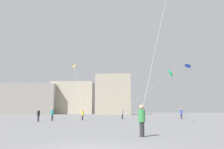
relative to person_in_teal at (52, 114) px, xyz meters
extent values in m
cylinder|color=#2D2D33|center=(0.00, 0.00, -0.58)|extent=(0.27, 0.27, 0.82)
cylinder|color=teal|center=(0.00, 0.00, 0.19)|extent=(0.39, 0.39, 0.71)
sphere|color=tan|center=(0.00, 0.00, 0.68)|extent=(0.27, 0.27, 0.27)
cylinder|color=#2D2D33|center=(-1.05, -2.78, -0.61)|extent=(0.25, 0.25, 0.75)
cylinder|color=black|center=(-1.05, -2.78, 0.09)|extent=(0.36, 0.36, 0.65)
sphere|color=tan|center=(-1.05, -2.78, 0.54)|extent=(0.25, 0.25, 0.25)
cylinder|color=#2D2D33|center=(20.74, 7.19, -0.57)|extent=(0.28, 0.28, 0.84)
cylinder|color=#3351B7|center=(20.74, 7.19, 0.22)|extent=(0.40, 0.40, 0.73)
sphere|color=tan|center=(20.74, 7.19, 0.73)|extent=(0.28, 0.28, 0.28)
cylinder|color=#2D2D33|center=(4.31, 0.88, -0.62)|extent=(0.24, 0.24, 0.74)
cylinder|color=yellow|center=(4.31, 0.88, 0.07)|extent=(0.35, 0.35, 0.64)
sphere|color=tan|center=(4.31, 0.88, 0.51)|extent=(0.24, 0.24, 0.24)
cylinder|color=#2D2D33|center=(10.35, 6.21, -0.58)|extent=(0.26, 0.26, 0.81)
cylinder|color=gray|center=(10.35, 6.21, 0.17)|extent=(0.39, 0.39, 0.70)
sphere|color=tan|center=(10.35, 6.21, 0.66)|extent=(0.26, 0.26, 0.26)
cylinder|color=#2D2D33|center=(11.02, -19.86, -0.59)|extent=(0.26, 0.26, 0.81)
cylinder|color=#388C47|center=(11.02, -19.86, 0.17)|extent=(0.39, 0.39, 0.70)
sphere|color=tan|center=(11.02, -19.86, 0.65)|extent=(0.26, 0.26, 0.26)
cone|color=green|center=(16.02, -6.25, 4.96)|extent=(1.14, 1.19, 0.91)
sphere|color=green|center=(16.09, -6.13, 4.75)|extent=(0.10, 0.10, 0.10)
sphere|color=green|center=(16.15, -6.00, 4.54)|extent=(0.10, 0.10, 0.10)
sphere|color=green|center=(16.22, -5.88, 4.33)|extent=(0.10, 0.10, 0.10)
cylinder|color=silver|center=(13.19, -0.02, 2.64)|extent=(5.69, 12.47, 4.67)
cylinder|color=silver|center=(13.15, -15.11, 7.16)|extent=(4.28, 9.53, 13.70)
cone|color=blue|center=(20.70, 1.92, 7.48)|extent=(1.35, 1.36, 0.62)
sphere|color=blue|center=(20.83, 1.94, 7.27)|extent=(0.10, 0.10, 0.10)
sphere|color=blue|center=(20.97, 1.97, 7.06)|extent=(0.10, 0.10, 0.10)
sphere|color=blue|center=(21.11, 1.99, 6.85)|extent=(0.10, 0.10, 0.10)
cylinder|color=silver|center=(20.72, 4.56, 3.90)|extent=(0.06, 5.29, 7.18)
cone|color=yellow|center=(1.91, 5.14, 8.22)|extent=(0.93, 0.93, 0.62)
sphere|color=yellow|center=(1.77, 5.10, 8.01)|extent=(0.10, 0.10, 0.10)
sphere|color=yellow|center=(1.63, 5.07, 7.80)|extent=(0.10, 0.10, 0.10)
sphere|color=yellow|center=(1.50, 5.04, 7.59)|extent=(0.10, 0.10, 0.10)
cylinder|color=silver|center=(3.11, 3.01, 4.27)|extent=(2.42, 4.27, 7.92)
cube|color=gray|center=(-28.21, 61.07, 5.09)|extent=(24.91, 19.13, 12.16)
cube|color=#B2A893|center=(-10.21, 65.64, 5.81)|extent=(17.88, 15.17, 13.61)
cube|color=#A39984|center=(7.79, 52.42, 6.52)|extent=(13.63, 9.71, 15.03)
camera|label=1|loc=(9.74, -32.49, 0.45)|focal=35.33mm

